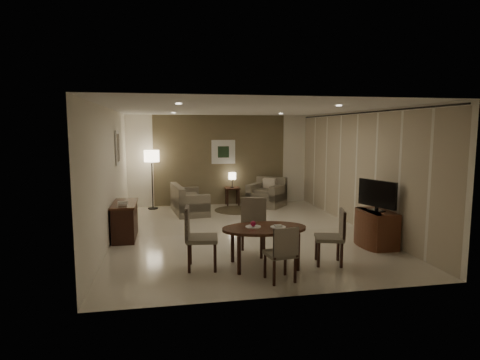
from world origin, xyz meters
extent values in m
cube|color=beige|center=(0.00, 0.00, 0.00)|extent=(5.50, 7.00, 0.00)
cube|color=white|center=(0.00, 0.00, 2.70)|extent=(5.50, 7.00, 0.00)
cube|color=brown|center=(0.00, 3.50, 1.35)|extent=(5.50, 0.00, 2.70)
cube|color=white|center=(-2.75, 0.00, 1.35)|extent=(0.00, 7.00, 2.70)
cube|color=white|center=(2.75, 0.00, 1.35)|extent=(0.00, 7.00, 2.70)
cube|color=brown|center=(0.00, 3.48, 1.35)|extent=(3.96, 0.03, 2.70)
cylinder|color=black|center=(2.68, 0.00, 2.64)|extent=(0.03, 6.80, 0.03)
cube|color=silver|center=(0.10, 3.46, 1.60)|extent=(0.72, 0.03, 0.72)
cube|color=#1C311B|center=(0.10, 3.44, 1.60)|extent=(0.34, 0.01, 0.34)
cube|color=silver|center=(-2.72, 1.20, 1.85)|extent=(0.03, 0.60, 0.80)
cube|color=gray|center=(-2.71, 1.20, 1.85)|extent=(0.01, 0.46, 0.64)
cylinder|color=white|center=(-1.40, -1.80, 2.69)|extent=(0.10, 0.10, 0.01)
cylinder|color=white|center=(1.40, -1.80, 2.69)|extent=(0.10, 0.10, 0.01)
cylinder|color=white|center=(-1.40, 1.80, 2.69)|extent=(0.10, 0.10, 0.01)
cylinder|color=white|center=(1.40, 1.80, 2.69)|extent=(0.10, 0.10, 0.01)
cylinder|color=white|center=(-0.23, -2.19, 0.67)|extent=(0.26, 0.26, 0.02)
cylinder|color=white|center=(0.17, -2.29, 0.67)|extent=(0.26, 0.26, 0.02)
sphere|color=#BD1543|center=(-0.23, -2.19, 0.72)|extent=(0.09, 0.09, 0.09)
cube|color=white|center=(0.17, -2.29, 0.69)|extent=(0.12, 0.08, 0.03)
cylinder|color=#463927|center=(0.34, 2.45, 0.01)|extent=(1.27, 1.27, 0.01)
camera|label=1|loc=(-1.64, -8.52, 2.27)|focal=30.00mm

